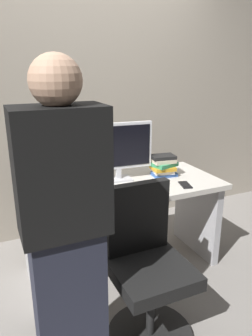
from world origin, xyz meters
The scene contains 12 objects.
ground_plane centered at (0.00, 0.00, 0.00)m, with size 9.00×9.00×0.00m, color gray.
wall_back centered at (0.00, 0.88, 1.50)m, with size 6.40×0.10×3.00m, color #9E9384.
desk centered at (0.00, 0.00, 0.51)m, with size 1.53×0.66×0.73m.
office_chair centered at (-0.14, -0.66, 0.43)m, with size 0.52×0.52×0.94m.
person_at_desk centered at (-0.62, -0.74, 0.84)m, with size 0.40×0.24×1.64m.
monitor centered at (0.01, 0.11, 0.98)m, with size 0.54×0.16×0.46m.
keyboard centered at (0.00, -0.12, 0.74)m, with size 0.43×0.13×0.02m, color white.
mouse centered at (0.28, -0.11, 0.74)m, with size 0.06×0.10×0.03m, color white.
cup_near_keyboard centered at (-0.45, -0.13, 0.77)m, with size 0.07×0.07×0.09m, color #3372B2.
cup_by_monitor centered at (-0.51, 0.08, 0.77)m, with size 0.06×0.06×0.09m, color #3372B2.
book_stack centered at (0.38, 0.06, 0.82)m, with size 0.22×0.20×0.18m.
cell_phone centered at (0.42, -0.20, 0.73)m, with size 0.07×0.14×0.01m, color black.
Camera 1 is at (-0.91, -2.06, 1.58)m, focal length 34.00 mm.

